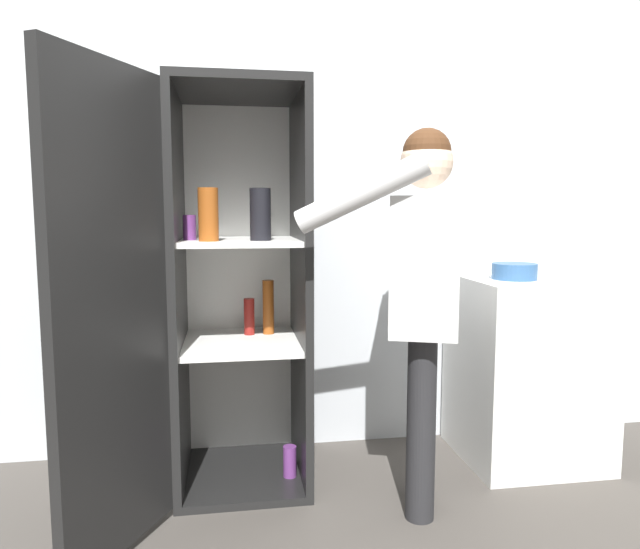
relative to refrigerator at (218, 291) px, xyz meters
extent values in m
cube|color=silver|center=(0.25, 0.44, 0.38)|extent=(7.00, 0.06, 2.55)
cube|color=black|center=(0.10, 0.08, -0.88)|extent=(0.58, 0.62, 0.04)
cube|color=black|center=(0.10, 0.08, 0.87)|extent=(0.58, 0.62, 0.04)
cube|color=white|center=(0.10, 0.37, 0.00)|extent=(0.58, 0.03, 1.71)
cube|color=black|center=(-0.17, 0.08, 0.00)|extent=(0.04, 0.62, 1.71)
cube|color=black|center=(0.37, 0.08, 0.00)|extent=(0.04, 0.62, 1.71)
cube|color=white|center=(0.10, 0.08, -0.25)|extent=(0.51, 0.55, 0.02)
cube|color=white|center=(0.10, 0.08, 0.21)|extent=(0.51, 0.55, 0.02)
cube|color=black|center=(-0.35, -0.48, 0.00)|extent=(0.31, 0.53, 1.71)
cylinder|color=#723884|center=(-0.11, 0.03, 0.28)|extent=(0.06, 0.06, 0.11)
cylinder|color=beige|center=(0.23, 0.24, 0.31)|extent=(0.05, 0.05, 0.18)
cylinder|color=black|center=(0.19, -0.07, 0.33)|extent=(0.09, 0.09, 0.22)
cylinder|color=#9E4C19|center=(-0.03, -0.09, 0.33)|extent=(0.08, 0.08, 0.22)
cylinder|color=#9E4C19|center=(0.23, 0.20, -0.11)|extent=(0.05, 0.05, 0.26)
cylinder|color=#723884|center=(0.31, -0.03, -0.79)|extent=(0.06, 0.06, 0.14)
cylinder|color=maroon|center=(0.14, 0.20, -0.15)|extent=(0.05, 0.05, 0.17)
cylinder|color=#262628|center=(0.80, -0.40, -0.51)|extent=(0.12, 0.12, 0.76)
cylinder|color=#262628|center=(0.86, -0.23, -0.51)|extent=(0.12, 0.12, 0.76)
cube|color=silver|center=(0.83, -0.31, 0.14)|extent=(0.39, 0.51, 0.54)
sphere|color=beige|center=(0.83, -0.31, 0.54)|extent=(0.21, 0.21, 0.21)
sphere|color=#4C2D19|center=(0.83, -0.31, 0.58)|extent=(0.19, 0.19, 0.19)
cylinder|color=silver|center=(0.53, -0.47, 0.41)|extent=(0.50, 0.25, 0.30)
cylinder|color=silver|center=(0.92, -0.07, 0.11)|extent=(0.09, 0.09, 0.51)
cube|color=white|center=(1.51, 0.08, -0.44)|extent=(0.65, 0.61, 0.91)
cylinder|color=#335B8E|center=(1.40, 0.04, 0.06)|extent=(0.21, 0.21, 0.08)
camera|label=1|loc=(0.06, -2.50, 0.35)|focal=32.00mm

